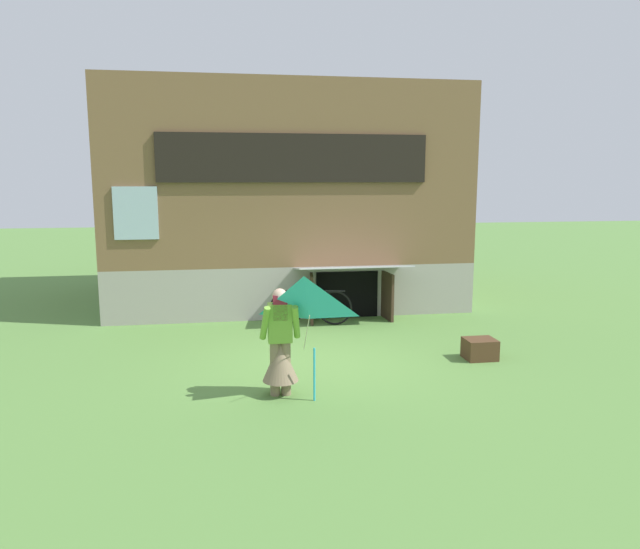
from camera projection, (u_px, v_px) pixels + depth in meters
name	position (u px, v px, depth m)	size (l,w,h in m)	color
ground_plane	(316.00, 359.00, 10.29)	(60.00, 60.00, 0.00)	#56843D
log_house	(282.00, 197.00, 15.50)	(8.34, 6.69, 5.25)	#9E998E
person	(280.00, 351.00, 8.48)	(0.61, 0.52, 1.57)	#7F6B51
kite	(304.00, 311.00, 7.87)	(1.18, 1.08, 1.74)	#2DB2CC
bicycle_black	(311.00, 307.00, 12.66)	(1.73, 0.42, 0.80)	black
wooden_crate	(480.00, 349.00, 10.28)	(0.53, 0.45, 0.36)	#4C331E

